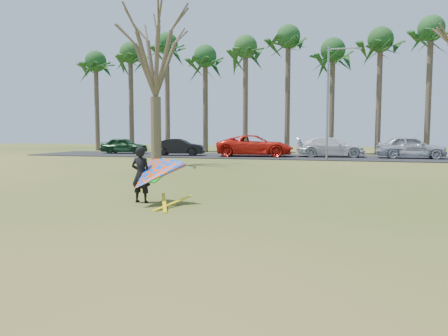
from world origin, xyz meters
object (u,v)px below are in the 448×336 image
(car_0, at_px, (124,146))
(car_2, at_px, (255,146))
(bare_tree_left, at_px, (155,52))
(car_1, at_px, (179,147))
(streetlight, at_px, (330,97))
(car_3, at_px, (330,147))
(car_4, at_px, (411,147))
(kite_flyer, at_px, (150,176))

(car_0, bearing_deg, car_2, -102.02)
(bare_tree_left, xyz_separation_m, car_1, (-2.04, 9.08, -6.17))
(streetlight, bearing_deg, car_1, 170.35)
(car_3, bearing_deg, car_4, -98.90)
(bare_tree_left, distance_m, streetlight, 12.58)
(streetlight, height_order, kite_flyer, streetlight)
(car_0, bearing_deg, car_3, -97.71)
(bare_tree_left, height_order, car_1, bare_tree_left)
(car_2, bearing_deg, kite_flyer, 176.94)
(kite_flyer, bearing_deg, car_0, 120.01)
(car_1, bearing_deg, car_2, -93.73)
(streetlight, relative_size, car_1, 1.91)
(car_2, relative_size, car_3, 1.15)
(car_0, height_order, kite_flyer, kite_flyer)
(car_0, height_order, car_2, car_2)
(car_4, bearing_deg, car_0, 87.18)
(car_3, bearing_deg, car_0, 82.99)
(car_0, bearing_deg, kite_flyer, -157.24)
(streetlight, relative_size, car_2, 1.31)
(car_0, height_order, car_1, car_0)
(bare_tree_left, bearing_deg, car_1, 102.69)
(car_1, relative_size, car_4, 0.85)
(car_2, height_order, car_4, car_2)
(streetlight, xyz_separation_m, car_1, (-12.20, 2.08, -3.72))
(streetlight, bearing_deg, car_0, 168.61)
(streetlight, distance_m, car_3, 5.05)
(car_0, xyz_separation_m, car_2, (12.23, -1.02, 0.14))
(car_0, relative_size, car_4, 0.85)
(car_3, relative_size, kite_flyer, 2.23)
(streetlight, bearing_deg, car_4, 29.29)
(bare_tree_left, height_order, car_2, bare_tree_left)
(streetlight, xyz_separation_m, car_3, (-0.04, 3.51, -3.63))
(car_0, bearing_deg, bare_tree_left, -150.41)
(car_0, xyz_separation_m, car_4, (23.97, -0.39, 0.13))
(streetlight, distance_m, car_0, 18.87)
(car_1, xyz_separation_m, car_3, (12.17, 1.43, 0.08))
(car_0, bearing_deg, car_4, -98.17)
(car_2, relative_size, kite_flyer, 2.56)
(bare_tree_left, distance_m, car_4, 19.93)
(car_0, relative_size, car_3, 0.78)
(car_1, height_order, kite_flyer, kite_flyer)
(car_0, relative_size, car_2, 0.68)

